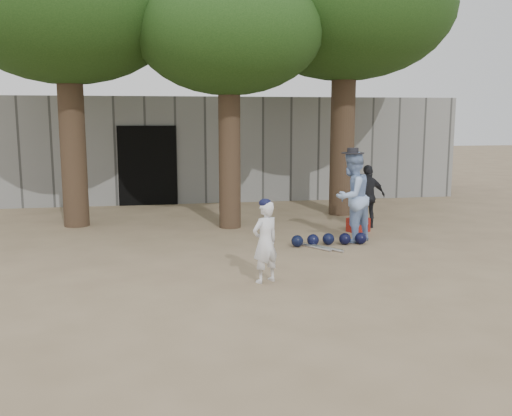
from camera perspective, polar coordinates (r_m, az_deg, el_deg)
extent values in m
plane|color=#937C5E|center=(8.68, -2.72, -7.37)|extent=(70.00, 70.00, 0.00)
imported|color=white|center=(8.50, 0.92, -3.41)|extent=(0.54, 0.47, 1.23)
imported|color=#91AFE0|center=(11.36, 9.54, 1.09)|extent=(1.10, 1.05, 1.79)
imported|color=black|center=(12.87, 11.13, 1.14)|extent=(0.86, 0.44, 1.40)
cube|color=maroon|center=(12.47, 10.18, -1.67)|extent=(0.51, 0.46, 0.30)
cube|color=gray|center=(16.31, -6.59, 5.75)|extent=(16.00, 0.35, 3.00)
cube|color=black|center=(16.10, -10.79, 4.18)|extent=(1.60, 0.08, 2.20)
cube|color=slate|center=(18.80, -7.12, 6.20)|extent=(16.00, 5.00, 3.00)
sphere|color=black|center=(10.89, 4.15, -3.32)|extent=(0.23, 0.23, 0.23)
sphere|color=black|center=(11.01, 5.71, -3.21)|extent=(0.23, 0.23, 0.23)
sphere|color=black|center=(11.13, 7.25, -3.09)|extent=(0.23, 0.23, 0.23)
sphere|color=black|center=(11.19, 8.88, -3.06)|extent=(0.23, 0.23, 0.23)
sphere|color=black|center=(11.29, 10.44, -3.00)|extent=(0.23, 0.23, 0.23)
cylinder|color=silver|center=(10.80, 6.05, -3.92)|extent=(0.44, 0.63, 0.06)
cylinder|color=silver|center=(10.75, 7.15, -4.02)|extent=(0.47, 0.61, 0.06)
cylinder|color=brown|center=(13.35, -18.03, 9.97)|extent=(0.56, 0.56, 5.50)
ellipsoid|color=#284C19|center=(13.53, -18.46, 18.24)|extent=(4.80, 4.80, 3.12)
cylinder|color=brown|center=(12.56, -2.69, 9.33)|extent=(0.48, 0.48, 5.00)
ellipsoid|color=#284C19|center=(12.68, -2.75, 17.04)|extent=(4.00, 4.00, 2.60)
cylinder|color=brown|center=(14.44, 8.72, 10.82)|extent=(0.60, 0.60, 5.80)
ellipsoid|color=#284C19|center=(14.65, 8.94, 19.05)|extent=(5.20, 5.20, 3.38)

